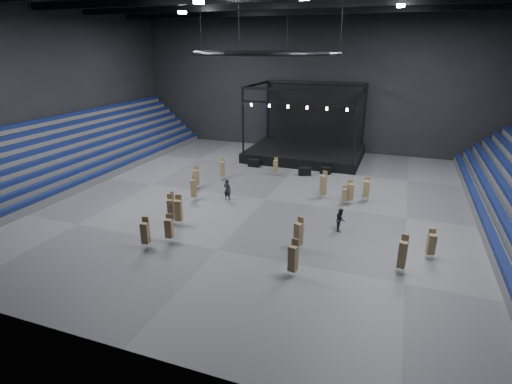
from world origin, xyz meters
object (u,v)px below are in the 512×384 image
(chair_stack_0, at_px, (145,232))
(chair_stack_10, at_px, (196,177))
(chair_stack_3, at_px, (171,202))
(chair_stack_5, at_px, (276,166))
(chair_stack_4, at_px, (293,258))
(chair_stack_6, at_px, (178,210))
(crew_member, at_px, (340,219))
(stage, at_px, (306,146))
(chair_stack_1, at_px, (366,188))
(flight_case_mid, at_px, (305,171))
(chair_stack_12, at_px, (194,188))
(man_center, at_px, (227,190))
(chair_stack_7, at_px, (431,243))
(flight_case_left, at_px, (254,163))
(chair_stack_14, at_px, (345,195))
(chair_stack_2, at_px, (170,209))
(chair_stack_16, at_px, (169,228))
(chair_stack_8, at_px, (403,254))
(flight_case_right, at_px, (326,170))
(chair_stack_15, at_px, (350,191))
(chair_stack_9, at_px, (299,233))
(chair_stack_13, at_px, (323,184))
(chair_stack_11, at_px, (222,168))

(chair_stack_0, bearing_deg, chair_stack_10, 91.10)
(chair_stack_3, height_order, chair_stack_5, chair_stack_5)
(chair_stack_4, distance_m, chair_stack_6, 11.33)
(chair_stack_3, distance_m, crew_member, 14.26)
(stage, bearing_deg, chair_stack_1, -56.58)
(flight_case_mid, relative_size, chair_stack_12, 0.56)
(man_center, bearing_deg, crew_member, 170.58)
(stage, xyz_separation_m, chair_stack_3, (-6.58, -22.03, -0.43))
(chair_stack_4, distance_m, chair_stack_10, 18.36)
(crew_member, bearing_deg, chair_stack_0, 109.54)
(chair_stack_6, bearing_deg, man_center, 64.13)
(chair_stack_4, relative_size, chair_stack_6, 0.98)
(chair_stack_5, xyz_separation_m, crew_member, (8.99, -11.83, -0.14))
(chair_stack_7, bearing_deg, chair_stack_6, 171.36)
(flight_case_left, bearing_deg, crew_member, -48.73)
(flight_case_mid, relative_size, chair_stack_3, 0.71)
(chair_stack_4, xyz_separation_m, chair_stack_7, (8.12, 5.28, -0.15))
(chair_stack_10, relative_size, man_center, 1.13)
(stage, relative_size, chair_stack_14, 7.90)
(flight_case_left, bearing_deg, chair_stack_1, -27.07)
(chair_stack_10, bearing_deg, chair_stack_2, -88.55)
(chair_stack_16, bearing_deg, chair_stack_7, 0.65)
(chair_stack_16, bearing_deg, chair_stack_5, 70.69)
(chair_stack_8, xyz_separation_m, chair_stack_10, (-19.75, 9.75, -0.10))
(flight_case_right, height_order, chair_stack_15, chair_stack_15)
(chair_stack_3, relative_size, chair_stack_9, 0.77)
(chair_stack_1, distance_m, chair_stack_10, 16.55)
(man_center, bearing_deg, flight_case_left, -76.39)
(chair_stack_9, xyz_separation_m, chair_stack_13, (-0.37, 10.75, 0.07))
(chair_stack_4, xyz_separation_m, crew_member, (1.73, 7.66, -0.38))
(chair_stack_2, bearing_deg, stage, 53.76)
(chair_stack_4, xyz_separation_m, chair_stack_11, (-12.18, 16.12, -0.09))
(flight_case_mid, relative_size, chair_stack_6, 0.53)
(chair_stack_11, xyz_separation_m, man_center, (3.01, -5.46, -0.20))
(chair_stack_1, relative_size, chair_stack_3, 1.22)
(chair_stack_7, xyz_separation_m, chair_stack_11, (-20.30, 10.84, 0.07))
(flight_case_left, distance_m, chair_stack_3, 15.70)
(chair_stack_7, bearing_deg, stage, 109.38)
(chair_stack_1, relative_size, chair_stack_14, 1.31)
(flight_case_right, height_order, chair_stack_5, chair_stack_5)
(chair_stack_13, bearing_deg, chair_stack_16, -102.32)
(chair_stack_13, distance_m, chair_stack_16, 15.53)
(chair_stack_0, relative_size, chair_stack_4, 0.94)
(chair_stack_3, distance_m, chair_stack_10, 6.40)
(chair_stack_16, bearing_deg, chair_stack_1, 35.05)
(chair_stack_10, bearing_deg, flight_case_left, 60.28)
(stage, relative_size, chair_stack_8, 5.40)
(stage, height_order, flight_case_mid, stage)
(chair_stack_6, height_order, chair_stack_16, chair_stack_6)
(chair_stack_0, height_order, chair_stack_4, chair_stack_4)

